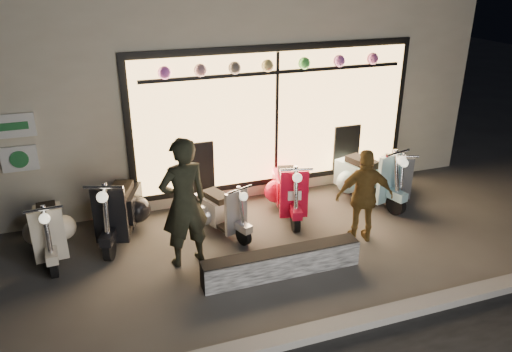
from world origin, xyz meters
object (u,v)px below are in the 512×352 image
Objects in this scene: graffiti_barrier at (282,263)px; man at (184,203)px; scooter_silver at (218,209)px; woman at (365,196)px; scooter_red at (288,189)px.

graffiti_barrier is 1.19× the size of man.
scooter_silver is (-0.50, 1.61, 0.17)m from graffiti_barrier.
scooter_red is at bearing -46.75° from woman.
graffiti_barrier is at bearing 135.51° from man.
scooter_red is (1.37, 0.25, 0.06)m from scooter_silver.
woman is at bearing -48.82° from scooter_silver.
man reaches higher than graffiti_barrier.
man is (-0.72, -0.82, 0.62)m from scooter_silver.
graffiti_barrier is at bearing -102.15° from scooter_red.
scooter_silver is 0.64× the size of man.
graffiti_barrier is 1.57× the size of scooter_red.
woman reaches higher than scooter_red.
graffiti_barrier is 1.66m from man.
woman reaches higher than scooter_silver.
scooter_silver reaches higher than graffiti_barrier.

